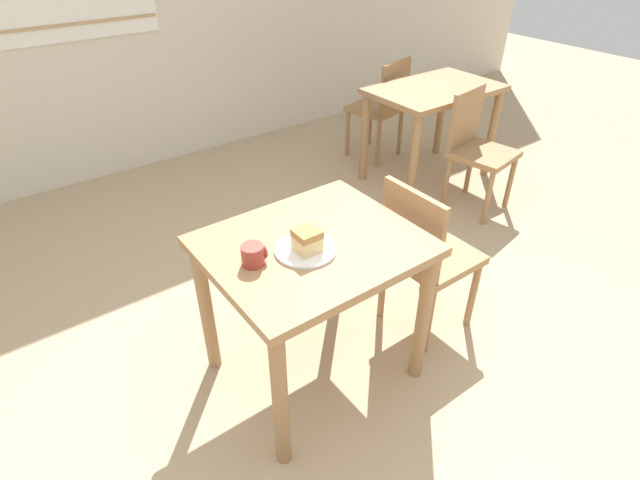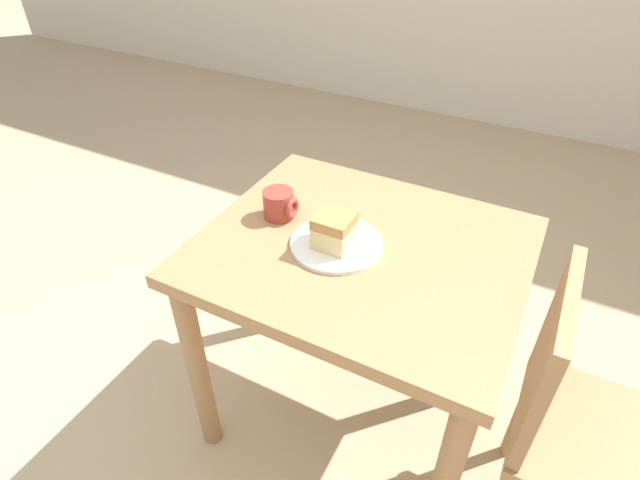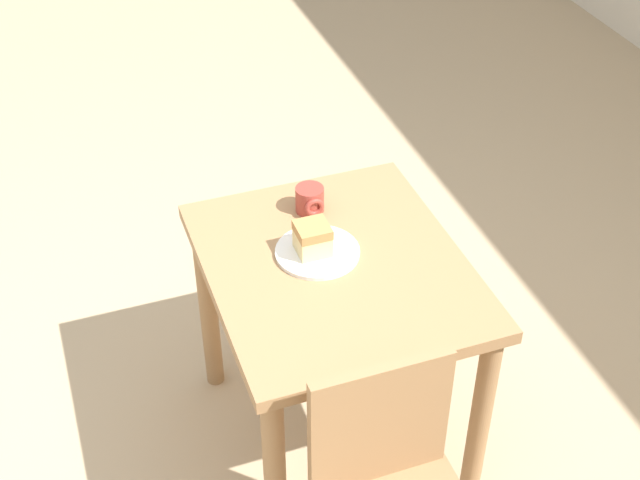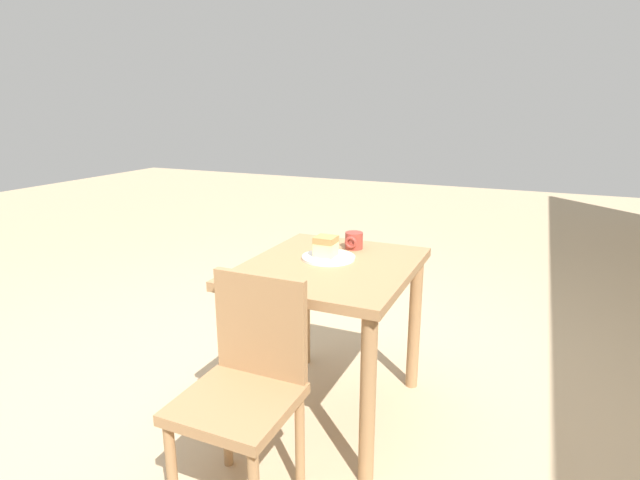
% 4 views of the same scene
% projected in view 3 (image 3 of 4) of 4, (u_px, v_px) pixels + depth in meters
% --- Properties ---
extents(ground_plane, '(14.00, 14.00, 0.00)m').
position_uv_depth(ground_plane, '(222.00, 447.00, 2.89)').
color(ground_plane, tan).
extents(dining_table_near, '(0.83, 0.71, 0.73)m').
position_uv_depth(dining_table_near, '(335.00, 298.00, 2.55)').
color(dining_table_near, '#9E754C').
rests_on(dining_table_near, ground_plane).
extents(plate, '(0.24, 0.24, 0.01)m').
position_uv_depth(plate, '(317.00, 252.00, 2.51)').
color(plate, white).
rests_on(plate, dining_table_near).
extents(cake_slice, '(0.09, 0.09, 0.09)m').
position_uv_depth(cake_slice, '(313.00, 238.00, 2.47)').
color(cake_slice, '#E5CC89').
rests_on(cake_slice, plate).
extents(coffee_mug, '(0.09, 0.09, 0.08)m').
position_uv_depth(coffee_mug, '(310.00, 200.00, 2.64)').
color(coffee_mug, '#9E382D').
rests_on(coffee_mug, dining_table_near).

